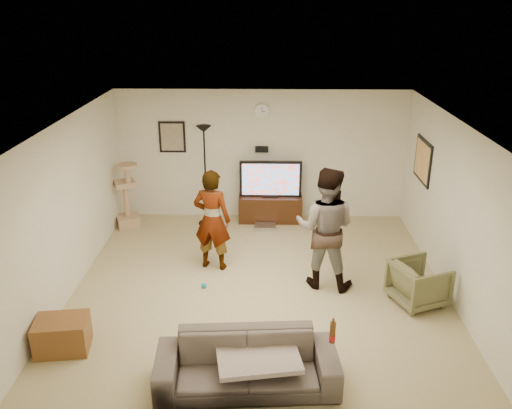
{
  "coord_description": "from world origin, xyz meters",
  "views": [
    {
      "loc": [
        0.1,
        -7.1,
        4.08
      ],
      "look_at": [
        -0.06,
        0.2,
        1.23
      ],
      "focal_mm": 37.44,
      "sensor_mm": 36.0,
      "label": 1
    }
  ],
  "objects_px": {
    "floor_lamp": "(205,176)",
    "cat_tree": "(126,195)",
    "tv": "(271,179)",
    "beer_bottle": "(333,332)",
    "sofa": "(247,363)",
    "person_left": "(212,220)",
    "tv_stand": "(270,208)",
    "armchair": "(419,283)",
    "person_right": "(325,228)",
    "side_table": "(62,335)"
  },
  "relations": [
    {
      "from": "tv",
      "to": "person_left",
      "type": "height_order",
      "value": "person_left"
    },
    {
      "from": "cat_tree",
      "to": "sofa",
      "type": "xyz_separation_m",
      "value": [
        2.42,
        -4.41,
        -0.33
      ]
    },
    {
      "from": "person_right",
      "to": "side_table",
      "type": "distance_m",
      "value": 3.83
    },
    {
      "from": "tv",
      "to": "armchair",
      "type": "xyz_separation_m",
      "value": [
        2.08,
        -2.96,
        -0.54
      ]
    },
    {
      "from": "cat_tree",
      "to": "person_left",
      "type": "distance_m",
      "value": 2.4
    },
    {
      "from": "tv_stand",
      "to": "person_right",
      "type": "distance_m",
      "value": 2.67
    },
    {
      "from": "tv",
      "to": "sofa",
      "type": "bearing_deg",
      "value": -93.33
    },
    {
      "from": "armchair",
      "to": "cat_tree",
      "type": "bearing_deg",
      "value": 38.93
    },
    {
      "from": "side_table",
      "to": "floor_lamp",
      "type": "bearing_deg",
      "value": 71.14
    },
    {
      "from": "tv_stand",
      "to": "armchair",
      "type": "distance_m",
      "value": 3.62
    },
    {
      "from": "cat_tree",
      "to": "person_right",
      "type": "xyz_separation_m",
      "value": [
        3.49,
        -2.12,
        0.3
      ]
    },
    {
      "from": "person_left",
      "to": "person_right",
      "type": "relative_size",
      "value": 0.89
    },
    {
      "from": "person_right",
      "to": "armchair",
      "type": "height_order",
      "value": "person_right"
    },
    {
      "from": "person_right",
      "to": "side_table",
      "type": "bearing_deg",
      "value": 41.83
    },
    {
      "from": "floor_lamp",
      "to": "person_left",
      "type": "height_order",
      "value": "floor_lamp"
    },
    {
      "from": "cat_tree",
      "to": "person_right",
      "type": "distance_m",
      "value": 4.09
    },
    {
      "from": "sofa",
      "to": "person_left",
      "type": "bearing_deg",
      "value": 98.91
    },
    {
      "from": "tv_stand",
      "to": "cat_tree",
      "type": "bearing_deg",
      "value": -172.91
    },
    {
      "from": "person_right",
      "to": "person_left",
      "type": "bearing_deg",
      "value": -1.62
    },
    {
      "from": "tv",
      "to": "side_table",
      "type": "distance_m",
      "value": 4.92
    },
    {
      "from": "person_right",
      "to": "sofa",
      "type": "relative_size",
      "value": 0.92
    },
    {
      "from": "floor_lamp",
      "to": "cat_tree",
      "type": "xyz_separation_m",
      "value": [
        -1.48,
        -0.15,
        -0.33
      ]
    },
    {
      "from": "beer_bottle",
      "to": "armchair",
      "type": "distance_m",
      "value": 2.33
    },
    {
      "from": "tv_stand",
      "to": "person_left",
      "type": "relative_size",
      "value": 0.74
    },
    {
      "from": "armchair",
      "to": "side_table",
      "type": "height_order",
      "value": "armchair"
    },
    {
      "from": "floor_lamp",
      "to": "person_left",
      "type": "bearing_deg",
      "value": -80.45
    },
    {
      "from": "armchair",
      "to": "sofa",
      "type": "bearing_deg",
      "value": 104.83
    },
    {
      "from": "cat_tree",
      "to": "person_right",
      "type": "height_order",
      "value": "person_right"
    },
    {
      "from": "tv_stand",
      "to": "sofa",
      "type": "distance_m",
      "value": 4.76
    },
    {
      "from": "tv",
      "to": "cat_tree",
      "type": "relative_size",
      "value": 0.94
    },
    {
      "from": "floor_lamp",
      "to": "person_right",
      "type": "relative_size",
      "value": 1.03
    },
    {
      "from": "sofa",
      "to": "side_table",
      "type": "height_order",
      "value": "sofa"
    },
    {
      "from": "tv",
      "to": "person_right",
      "type": "distance_m",
      "value": 2.58
    },
    {
      "from": "floor_lamp",
      "to": "side_table",
      "type": "distance_m",
      "value": 4.25
    },
    {
      "from": "cat_tree",
      "to": "tv",
      "type": "bearing_deg",
      "value": 7.09
    },
    {
      "from": "tv_stand",
      "to": "beer_bottle",
      "type": "height_order",
      "value": "beer_bottle"
    },
    {
      "from": "tv",
      "to": "beer_bottle",
      "type": "height_order",
      "value": "tv"
    },
    {
      "from": "beer_bottle",
      "to": "cat_tree",
      "type": "bearing_deg",
      "value": 127.2
    },
    {
      "from": "person_left",
      "to": "person_right",
      "type": "xyz_separation_m",
      "value": [
        1.71,
        -0.52,
        0.1
      ]
    },
    {
      "from": "tv_stand",
      "to": "person_left",
      "type": "bearing_deg",
      "value": -115.43
    },
    {
      "from": "cat_tree",
      "to": "person_left",
      "type": "xyz_separation_m",
      "value": [
        1.78,
        -1.6,
        0.19
      ]
    },
    {
      "from": "cat_tree",
      "to": "person_left",
      "type": "relative_size",
      "value": 0.76
    },
    {
      "from": "tv_stand",
      "to": "tv",
      "type": "height_order",
      "value": "tv"
    },
    {
      "from": "armchair",
      "to": "floor_lamp",
      "type": "bearing_deg",
      "value": 27.62
    },
    {
      "from": "floor_lamp",
      "to": "beer_bottle",
      "type": "xyz_separation_m",
      "value": [
        1.87,
        -4.57,
        -0.24
      ]
    },
    {
      "from": "person_left",
      "to": "side_table",
      "type": "xyz_separation_m",
      "value": [
        -1.65,
        -2.2,
        -0.61
      ]
    },
    {
      "from": "floor_lamp",
      "to": "sofa",
      "type": "relative_size",
      "value": 0.95
    },
    {
      "from": "floor_lamp",
      "to": "side_table",
      "type": "relative_size",
      "value": 3.04
    },
    {
      "from": "sofa",
      "to": "beer_bottle",
      "type": "height_order",
      "value": "beer_bottle"
    },
    {
      "from": "cat_tree",
      "to": "person_right",
      "type": "relative_size",
      "value": 0.68
    }
  ]
}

